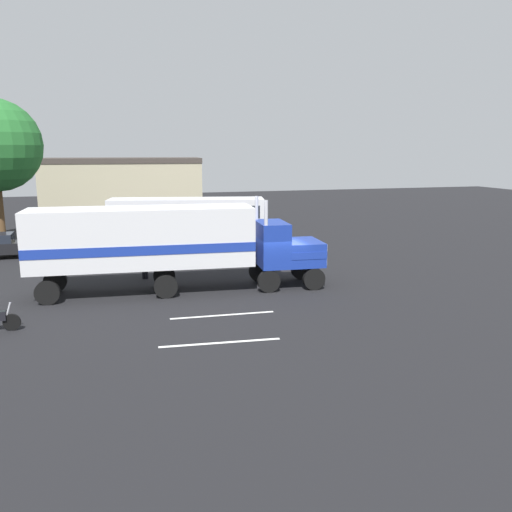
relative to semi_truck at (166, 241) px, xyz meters
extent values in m
plane|color=black|center=(5.49, -0.92, -2.52)|extent=(120.00, 120.00, 0.00)
cube|color=silver|center=(1.77, -4.42, -2.52)|extent=(4.40, 0.38, 0.01)
cube|color=silver|center=(0.99, -7.53, -2.52)|extent=(4.40, 0.52, 0.01)
cube|color=#193399|center=(6.82, -0.52, -0.82)|extent=(1.98, 2.63, 1.20)
cube|color=#193399|center=(5.22, -0.40, -0.32)|extent=(1.59, 2.60, 2.20)
cube|color=silver|center=(7.75, -0.60, -0.82)|extent=(0.24, 2.10, 1.08)
cube|color=#193399|center=(6.82, -0.52, -0.76)|extent=(1.99, 2.67, 0.36)
cylinder|color=silver|center=(4.76, 0.74, 0.28)|extent=(0.18, 0.18, 3.40)
cylinder|color=silver|center=(4.59, -1.46, 0.28)|extent=(0.18, 0.18, 3.40)
cube|color=silver|center=(-1.11, 0.08, 0.23)|extent=(10.67, 3.39, 2.80)
cube|color=#193399|center=(-1.11, 0.08, -0.19)|extent=(10.67, 3.43, 0.44)
cylinder|color=silver|center=(5.74, 0.86, -1.57)|extent=(1.34, 0.74, 0.64)
cylinder|color=black|center=(7.20, 0.55, -1.97)|extent=(1.12, 0.38, 1.10)
cylinder|color=black|center=(7.03, -1.64, -1.97)|extent=(1.12, 0.38, 1.10)
cylinder|color=black|center=(4.91, 0.72, -1.97)|extent=(1.12, 0.38, 1.10)
cylinder|color=black|center=(4.74, -1.47, -1.97)|extent=(1.12, 0.38, 1.10)
cylinder|color=black|center=(-0.03, 1.10, -1.97)|extent=(1.12, 0.38, 1.10)
cylinder|color=black|center=(-0.20, -1.09, -1.97)|extent=(1.12, 0.38, 1.10)
cylinder|color=black|center=(-5.27, 1.50, -1.97)|extent=(1.12, 0.38, 1.10)
cylinder|color=black|center=(-5.43, -0.70, -1.97)|extent=(1.12, 0.38, 1.10)
cylinder|color=black|center=(-0.79, 2.93, -2.11)|extent=(0.18, 0.18, 0.82)
cylinder|color=black|center=(-0.92, 3.00, -2.11)|extent=(0.18, 0.18, 0.82)
cylinder|color=#A5728C|center=(-0.85, 2.96, -1.41)|extent=(0.34, 0.34, 0.58)
sphere|color=tan|center=(-0.85, 2.96, -1.01)|extent=(0.23, 0.23, 0.23)
cube|color=black|center=(-0.77, 3.14, -1.39)|extent=(0.30, 0.26, 0.36)
cube|color=silver|center=(2.92, 12.40, -0.57)|extent=(11.29, 4.77, 2.90)
cube|color=black|center=(2.92, 12.40, 0.01)|extent=(10.65, 4.67, 0.90)
cylinder|color=black|center=(7.17, 12.65, -2.02)|extent=(1.04, 0.48, 1.00)
cylinder|color=black|center=(6.70, 10.45, -2.02)|extent=(1.04, 0.48, 1.00)
cylinder|color=black|center=(-0.46, 14.26, -2.02)|extent=(1.04, 0.48, 1.00)
cylinder|color=black|center=(-0.93, 12.06, -2.02)|extent=(1.04, 0.48, 1.00)
cylinder|color=black|center=(-7.91, 12.01, -2.20)|extent=(0.64, 0.23, 0.64)
cylinder|color=black|center=(-7.89, 10.45, -2.20)|extent=(0.64, 0.23, 0.64)
cylinder|color=black|center=(-6.42, -3.99, -2.19)|extent=(0.67, 0.17, 0.66)
cylinder|color=silver|center=(-6.52, -3.97, -1.74)|extent=(0.29, 0.10, 0.69)
cylinder|color=brown|center=(-10.11, 17.00, -0.12)|extent=(0.44, 0.44, 4.82)
cube|color=#B7AD8C|center=(-0.87, 28.81, 0.49)|extent=(15.49, 7.12, 6.04)
cube|color=#3F3833|center=(-0.87, 28.81, 3.26)|extent=(15.60, 7.23, 0.50)
camera|label=1|loc=(-2.73, -25.03, 4.32)|focal=36.73mm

